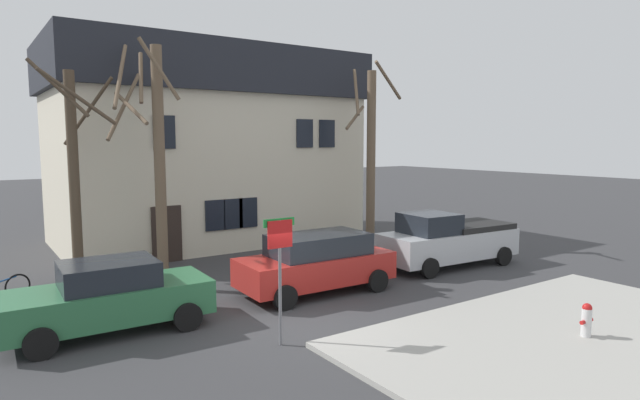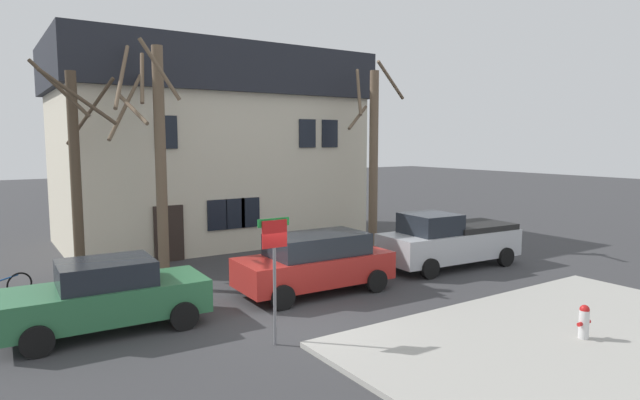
{
  "view_description": "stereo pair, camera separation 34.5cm",
  "coord_description": "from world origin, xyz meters",
  "px_view_note": "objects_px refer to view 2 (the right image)",
  "views": [
    {
      "loc": [
        -6.54,
        -10.66,
        4.47
      ],
      "look_at": [
        3.15,
        3.5,
        2.56
      ],
      "focal_mm": 29.71,
      "sensor_mm": 36.0,
      "label": 1
    },
    {
      "loc": [
        -6.25,
        -10.85,
        4.47
      ],
      "look_at": [
        3.15,
        3.5,
        2.56
      ],
      "focal_mm": 29.71,
      "sensor_mm": 36.0,
      "label": 2
    }
  ],
  "objects_px": {
    "pickup_truck_silver": "(449,240)",
    "street_sign_pole": "(274,257)",
    "bicycle_leaning": "(0,288)",
    "tree_bare_mid": "(156,151)",
    "car_red_wagon": "(315,262)",
    "building_main": "(210,145)",
    "fire_hydrant": "(584,321)",
    "tree_bare_near": "(76,170)",
    "car_green_sedan": "(107,295)",
    "tree_bare_far": "(373,154)"
  },
  "relations": [
    {
      "from": "fire_hydrant",
      "to": "bicycle_leaning",
      "type": "height_order",
      "value": "bicycle_leaning"
    },
    {
      "from": "tree_bare_mid",
      "to": "street_sign_pole",
      "type": "relative_size",
      "value": 2.72
    },
    {
      "from": "car_green_sedan",
      "to": "car_red_wagon",
      "type": "height_order",
      "value": "car_red_wagon"
    },
    {
      "from": "car_red_wagon",
      "to": "bicycle_leaning",
      "type": "height_order",
      "value": "car_red_wagon"
    },
    {
      "from": "street_sign_pole",
      "to": "bicycle_leaning",
      "type": "bearing_deg",
      "value": 124.74
    },
    {
      "from": "fire_hydrant",
      "to": "bicycle_leaning",
      "type": "bearing_deg",
      "value": 134.72
    },
    {
      "from": "fire_hydrant",
      "to": "pickup_truck_silver",
      "type": "bearing_deg",
      "value": 66.53
    },
    {
      "from": "building_main",
      "to": "fire_hydrant",
      "type": "distance_m",
      "value": 17.11
    },
    {
      "from": "building_main",
      "to": "tree_bare_near",
      "type": "relative_size",
      "value": 1.91
    },
    {
      "from": "tree_bare_mid",
      "to": "pickup_truck_silver",
      "type": "bearing_deg",
      "value": -25.91
    },
    {
      "from": "fire_hydrant",
      "to": "street_sign_pole",
      "type": "relative_size",
      "value": 0.27
    },
    {
      "from": "tree_bare_near",
      "to": "street_sign_pole",
      "type": "height_order",
      "value": "tree_bare_near"
    },
    {
      "from": "building_main",
      "to": "car_green_sedan",
      "type": "xyz_separation_m",
      "value": [
        -6.54,
        -9.89,
        -3.43
      ]
    },
    {
      "from": "pickup_truck_silver",
      "to": "street_sign_pole",
      "type": "distance_m",
      "value": 9.27
    },
    {
      "from": "bicycle_leaning",
      "to": "fire_hydrant",
      "type": "bearing_deg",
      "value": -45.28
    },
    {
      "from": "car_red_wagon",
      "to": "car_green_sedan",
      "type": "bearing_deg",
      "value": 179.74
    },
    {
      "from": "tree_bare_far",
      "to": "street_sign_pole",
      "type": "xyz_separation_m",
      "value": [
        -8.79,
        -7.52,
        -1.97
      ]
    },
    {
      "from": "tree_bare_far",
      "to": "bicycle_leaning",
      "type": "relative_size",
      "value": 4.58
    },
    {
      "from": "building_main",
      "to": "fire_hydrant",
      "type": "relative_size",
      "value": 17.15
    },
    {
      "from": "building_main",
      "to": "street_sign_pole",
      "type": "xyz_separation_m",
      "value": [
        -3.65,
        -12.88,
        -2.31
      ]
    },
    {
      "from": "tree_bare_near",
      "to": "tree_bare_far",
      "type": "distance_m",
      "value": 11.49
    },
    {
      "from": "tree_bare_near",
      "to": "pickup_truck_silver",
      "type": "height_order",
      "value": "tree_bare_near"
    },
    {
      "from": "bicycle_leaning",
      "to": "street_sign_pole",
      "type": "bearing_deg",
      "value": -55.26
    },
    {
      "from": "car_green_sedan",
      "to": "pickup_truck_silver",
      "type": "distance_m",
      "value": 11.57
    },
    {
      "from": "tree_bare_far",
      "to": "bicycle_leaning",
      "type": "xyz_separation_m",
      "value": [
        -13.72,
        -0.42,
        -3.58
      ]
    },
    {
      "from": "car_green_sedan",
      "to": "car_red_wagon",
      "type": "xyz_separation_m",
      "value": [
        5.84,
        -0.03,
        0.07
      ]
    },
    {
      "from": "tree_bare_far",
      "to": "fire_hydrant",
      "type": "relative_size",
      "value": 10.03
    },
    {
      "from": "tree_bare_mid",
      "to": "car_red_wagon",
      "type": "height_order",
      "value": "tree_bare_mid"
    },
    {
      "from": "tree_bare_mid",
      "to": "car_red_wagon",
      "type": "relative_size",
      "value": 1.64
    },
    {
      "from": "building_main",
      "to": "tree_bare_near",
      "type": "xyz_separation_m",
      "value": [
        -6.35,
        -5.01,
        -0.69
      ]
    },
    {
      "from": "building_main",
      "to": "car_red_wagon",
      "type": "xyz_separation_m",
      "value": [
        -0.7,
        -9.92,
        -3.37
      ]
    },
    {
      "from": "car_green_sedan",
      "to": "street_sign_pole",
      "type": "height_order",
      "value": "street_sign_pole"
    },
    {
      "from": "pickup_truck_silver",
      "to": "bicycle_leaning",
      "type": "relative_size",
      "value": 3.19
    },
    {
      "from": "tree_bare_far",
      "to": "fire_hydrant",
      "type": "bearing_deg",
      "value": -105.14
    },
    {
      "from": "car_green_sedan",
      "to": "street_sign_pole",
      "type": "bearing_deg",
      "value": -46.0
    },
    {
      "from": "tree_bare_mid",
      "to": "street_sign_pole",
      "type": "height_order",
      "value": "tree_bare_mid"
    },
    {
      "from": "car_red_wagon",
      "to": "bicycle_leaning",
      "type": "bearing_deg",
      "value": 152.25
    },
    {
      "from": "pickup_truck_silver",
      "to": "fire_hydrant",
      "type": "bearing_deg",
      "value": -113.47
    },
    {
      "from": "tree_bare_far",
      "to": "car_red_wagon",
      "type": "bearing_deg",
      "value": -141.96
    },
    {
      "from": "tree_bare_mid",
      "to": "car_green_sedan",
      "type": "xyz_separation_m",
      "value": [
        -2.56,
        -4.46,
        -3.31
      ]
    },
    {
      "from": "tree_bare_mid",
      "to": "car_red_wagon",
      "type": "distance_m",
      "value": 6.44
    },
    {
      "from": "fire_hydrant",
      "to": "tree_bare_far",
      "type": "bearing_deg",
      "value": 74.86
    },
    {
      "from": "car_green_sedan",
      "to": "pickup_truck_silver",
      "type": "xyz_separation_m",
      "value": [
        11.57,
        0.09,
        0.1
      ]
    },
    {
      "from": "tree_bare_far",
      "to": "building_main",
      "type": "bearing_deg",
      "value": 133.8
    },
    {
      "from": "tree_bare_far",
      "to": "tree_bare_near",
      "type": "bearing_deg",
      "value": 178.3
    },
    {
      "from": "car_red_wagon",
      "to": "bicycle_leaning",
      "type": "relative_size",
      "value": 2.81
    },
    {
      "from": "tree_bare_mid",
      "to": "fire_hydrant",
      "type": "distance_m",
      "value": 13.2
    },
    {
      "from": "tree_bare_mid",
      "to": "bicycle_leaning",
      "type": "xyz_separation_m",
      "value": [
        -4.61,
        -0.34,
        -3.79
      ]
    },
    {
      "from": "tree_bare_far",
      "to": "bicycle_leaning",
      "type": "bearing_deg",
      "value": -178.27
    },
    {
      "from": "street_sign_pole",
      "to": "tree_bare_near",
      "type": "bearing_deg",
      "value": 108.92
    }
  ]
}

